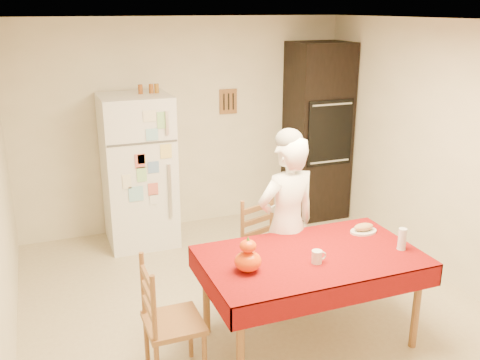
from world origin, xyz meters
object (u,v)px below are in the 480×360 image
dining_table (311,263)px  chair_left (165,318)px  seated_woman (287,225)px  refrigerator (138,171)px  coffee_mug (317,257)px  oven_cabinet (318,132)px  chair_far (265,245)px  bread_plate (363,231)px  pumpkin_lower (248,261)px  wine_glass (402,239)px

dining_table → chair_left: size_ratio=1.79×
chair_left → seated_woman: bearing=-64.5°
refrigerator → coffee_mug: 2.69m
dining_table → oven_cabinet: bearing=60.4°
dining_table → seated_woman: seated_woman is taller
dining_table → chair_far: 0.81m
oven_cabinet → chair_left: 3.66m
seated_woman → coffee_mug: size_ratio=15.95×
seated_woman → dining_table: bearing=76.4°
bread_plate → seated_woman: bearing=152.5°
dining_table → chair_left: (-1.19, -0.06, -0.18)m
pumpkin_lower → dining_table: bearing=6.8°
seated_woman → pumpkin_lower: (-0.60, -0.59, 0.04)m
refrigerator → wine_glass: bearing=-58.2°
chair_far → bread_plate: (0.67, -0.57, 0.26)m
pumpkin_lower → bread_plate: bearing=13.8°
oven_cabinet → seated_woman: 2.38m
oven_cabinet → pumpkin_lower: size_ratio=10.96×
dining_table → chair_far: (-0.04, 0.79, -0.18)m
refrigerator → wine_glass: refrigerator is taller
pumpkin_lower → coffee_mug: bearing=-7.8°
chair_far → wine_glass: chair_far is taller
coffee_mug → seated_woman: bearing=83.9°
wine_glass → chair_left: bearing=176.8°
oven_cabinet → bread_plate: bearing=-109.1°
seated_woman → bread_plate: bearing=143.5°
bread_plate → coffee_mug: bearing=-150.9°
chair_far → pumpkin_lower: (-0.51, -0.86, 0.33)m
chair_left → wine_glass: bearing=-93.3°
dining_table → pumpkin_lower: (-0.56, -0.07, 0.14)m
coffee_mug → refrigerator: bearing=108.5°
coffee_mug → oven_cabinet: bearing=61.3°
coffee_mug → pumpkin_lower: pumpkin_lower is taller
chair_far → dining_table: bearing=-105.4°
dining_table → pumpkin_lower: pumpkin_lower is taller
chair_far → wine_glass: bearing=-70.1°
refrigerator → oven_cabinet: oven_cabinet is taller
wine_glass → dining_table: bearing=166.9°
dining_table → wine_glass: 0.75m
seated_woman → refrigerator: bearing=-72.7°
pumpkin_lower → chair_left: bearing=179.5°
refrigerator → pumpkin_lower: bearing=-82.5°
coffee_mug → bread_plate: 0.75m
chair_far → chair_left: (-1.14, -0.85, 0.00)m
chair_far → coffee_mug: bearing=-107.6°
oven_cabinet → seated_woman: (-1.35, -1.93, -0.30)m
dining_table → wine_glass: wine_glass is taller
bread_plate → oven_cabinet: bearing=70.9°
coffee_mug → wine_glass: bearing=-2.2°
refrigerator → chair_left: bearing=-97.0°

